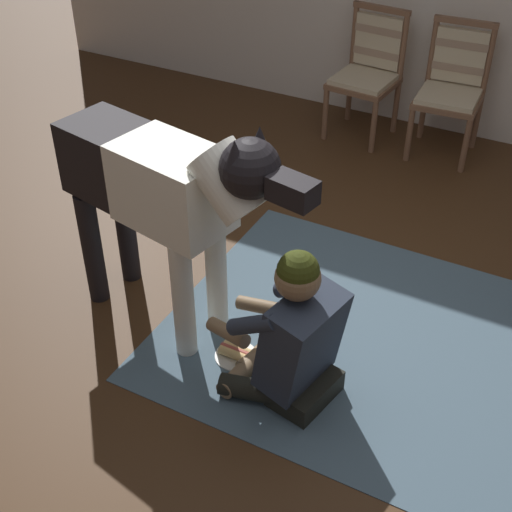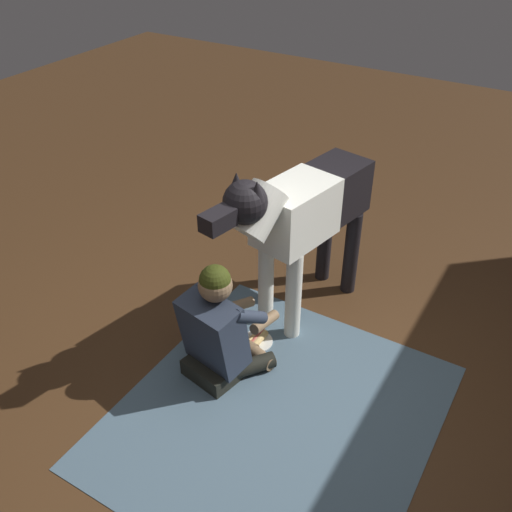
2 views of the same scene
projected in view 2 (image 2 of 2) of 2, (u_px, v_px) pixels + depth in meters
ground_plane at (282, 390)px, 3.72m from camera, size 13.52×13.52×0.00m
area_rug at (276, 415)px, 3.55m from camera, size 1.99×1.79×0.01m
person_sitting_on_floor at (219, 330)px, 3.67m from camera, size 0.69×0.57×0.85m
large_dog at (302, 214)px, 3.87m from camera, size 1.65×0.52×1.33m
hot_dog_on_plate at (257, 339)px, 4.07m from camera, size 0.23×0.23×0.06m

